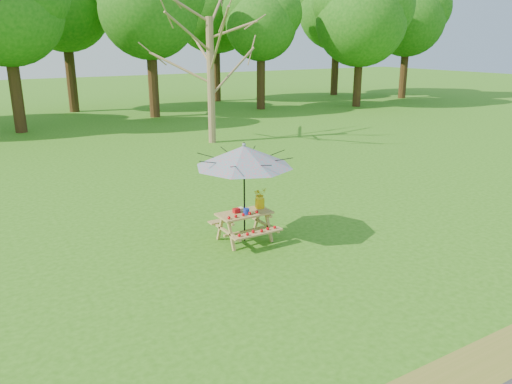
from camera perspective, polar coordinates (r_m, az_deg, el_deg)
ground at (r=10.00m, az=15.22°, el=-9.33°), size 120.00×120.00×0.00m
picnic_table at (r=11.19m, az=-1.31°, el=-4.03°), size 1.20×1.32×0.67m
patio_umbrella at (r=10.72m, az=-1.37°, el=4.10°), size 2.17×2.17×2.25m
produce_bins at (r=11.04m, az=-1.66°, el=-2.14°), size 0.27×0.41×0.13m
tomatoes_row at (r=10.85m, az=-1.54°, el=-2.59°), size 0.77×0.13×0.07m
flower_bucket at (r=11.32m, az=0.44°, el=-0.57°), size 0.32×0.29×0.48m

